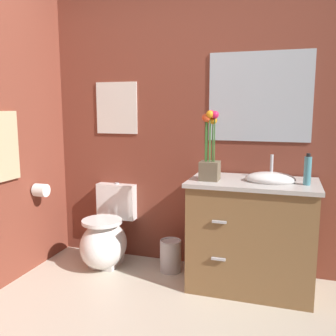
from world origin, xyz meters
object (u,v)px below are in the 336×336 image
object	(u,v)px
toilet	(106,238)
toilet_paper_roll	(41,190)
flower_vase	(210,152)
wall_poster	(117,108)
vanity_cabinet	(252,233)
hanging_towel	(4,146)
soap_bottle	(308,170)
wall_mirror	(259,97)
trash_bin	(171,255)

from	to	relation	value
toilet	toilet_paper_roll	distance (m)	0.69
flower_vase	wall_poster	world-z (taller)	wall_poster
vanity_cabinet	wall_poster	distance (m)	1.58
hanging_towel	toilet_paper_roll	world-z (taller)	hanging_towel
soap_bottle	toilet	bearing A→B (deg)	177.44
toilet	flower_vase	size ratio (longest dim) A/B	1.34
flower_vase	hanging_towel	bearing A→B (deg)	-163.95
flower_vase	wall_mirror	world-z (taller)	wall_mirror
vanity_cabinet	wall_mirror	bearing A→B (deg)	90.55
flower_vase	soap_bottle	world-z (taller)	flower_vase
hanging_towel	trash_bin	bearing A→B (deg)	27.48
hanging_towel	wall_mirror	bearing A→B (deg)	24.03
vanity_cabinet	toilet_paper_roll	xyz separation A→B (m)	(-1.73, -0.17, 0.25)
hanging_towel	toilet	bearing A→B (deg)	43.91
toilet	soap_bottle	distance (m)	1.75
wall_mirror	hanging_towel	bearing A→B (deg)	-155.97
flower_vase	toilet_paper_roll	distance (m)	1.47
toilet	toilet_paper_roll	size ratio (longest dim) A/B	6.27
flower_vase	hanging_towel	distance (m)	1.53
toilet_paper_roll	wall_mirror	bearing A→B (deg)	15.00
vanity_cabinet	hanging_towel	size ratio (longest dim) A/B	1.95
flower_vase	wall_poster	xyz separation A→B (m)	(-0.92, 0.37, 0.32)
toilet	hanging_towel	xyz separation A→B (m)	(-0.55, -0.53, 0.84)
soap_bottle	hanging_towel	xyz separation A→B (m)	(-2.16, -0.46, 0.14)
vanity_cabinet	wall_poster	world-z (taller)	wall_poster
trash_bin	hanging_towel	size ratio (longest dim) A/B	0.52
trash_bin	toilet_paper_roll	bearing A→B (deg)	-166.76
wall_poster	flower_vase	bearing A→B (deg)	-21.97
wall_mirror	wall_poster	bearing A→B (deg)	180.00
toilet_paper_roll	vanity_cabinet	bearing A→B (deg)	5.60
flower_vase	wall_mirror	distance (m)	0.63
vanity_cabinet	toilet_paper_roll	world-z (taller)	vanity_cabinet
trash_bin	flower_vase	bearing A→B (deg)	-24.41
toilet	toilet_paper_roll	xyz separation A→B (m)	(-0.49, -0.20, 0.44)
wall_mirror	vanity_cabinet	bearing A→B (deg)	-89.45
wall_poster	toilet_paper_roll	size ratio (longest dim) A/B	4.12
toilet	soap_bottle	size ratio (longest dim) A/B	3.10
soap_bottle	hanging_towel	size ratio (longest dim) A/B	0.43
wall_poster	toilet_paper_roll	bearing A→B (deg)	-136.82
toilet	wall_mirror	size ratio (longest dim) A/B	0.86
soap_bottle	trash_bin	bearing A→B (deg)	173.03
trash_bin	wall_poster	xyz separation A→B (m)	(-0.57, 0.21, 1.23)
vanity_cabinet	flower_vase	distance (m)	0.69
toilet	flower_vase	world-z (taller)	flower_vase
wall_mirror	toilet	bearing A→B (deg)	-167.79
flower_vase	hanging_towel	xyz separation A→B (m)	(-1.47, -0.42, 0.04)
soap_bottle	trash_bin	size ratio (longest dim) A/B	0.82
toilet	vanity_cabinet	size ratio (longest dim) A/B	0.68
soap_bottle	wall_poster	bearing A→B (deg)	168.06
trash_bin	soap_bottle	bearing A→B (deg)	-6.97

